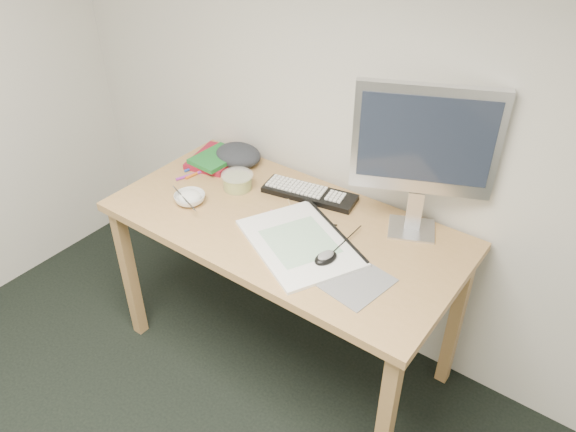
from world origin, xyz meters
name	(u,v)px	position (x,y,z in m)	size (l,w,h in m)	color
desk	(284,239)	(-0.31, 1.43, 0.67)	(1.40, 0.70, 0.75)	tan
mousepad	(350,278)	(0.07, 1.30, 0.75)	(0.25, 0.22, 0.00)	gray
sketchpad	(300,243)	(-0.18, 1.35, 0.76)	(0.46, 0.33, 0.01)	silver
keyboard	(309,194)	(-0.34, 1.64, 0.76)	(0.39, 0.13, 0.02)	black
monitor	(425,145)	(0.11, 1.68, 1.12)	(0.47, 0.24, 0.58)	silver
mouse	(326,256)	(-0.05, 1.32, 0.78)	(0.06, 0.10, 0.03)	black
rice_bowl	(190,199)	(-0.70, 1.31, 0.77)	(0.13, 0.13, 0.04)	white
chopsticks	(184,198)	(-0.69, 1.28, 0.79)	(0.02, 0.02, 0.21)	silver
fruit_tub	(237,181)	(-0.62, 1.51, 0.78)	(0.14, 0.14, 0.07)	#BABF43
book_red	(215,159)	(-0.85, 1.63, 0.76)	(0.19, 0.25, 0.02)	maroon
book_green	(216,158)	(-0.83, 1.61, 0.78)	(0.16, 0.22, 0.02)	#1B6C2A
cloth_lump	(238,155)	(-0.76, 1.68, 0.79)	(0.18, 0.15, 0.08)	#282C31
pencil_pink	(286,222)	(-0.30, 1.43, 0.75)	(0.01, 0.01, 0.20)	pink
pencil_tan	(293,212)	(-0.32, 1.50, 0.75)	(0.01, 0.01, 0.18)	tan
pencil_black	(317,222)	(-0.20, 1.50, 0.75)	(0.01, 0.01, 0.16)	black
marker_blue	(197,166)	(-0.88, 1.54, 0.76)	(0.01, 0.01, 0.13)	#1F45A8
marker_orange	(198,172)	(-0.84, 1.50, 0.76)	(0.01, 0.01, 0.14)	#D36118
marker_purple	(190,175)	(-0.85, 1.46, 0.76)	(0.01, 0.01, 0.14)	purple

